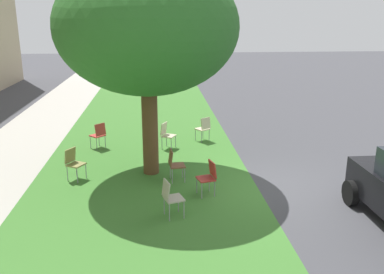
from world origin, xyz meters
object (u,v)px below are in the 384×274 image
(street_tree, at_px, (147,28))
(chair_6, at_px, (74,161))
(chair_5, at_px, (204,127))
(chair_0, at_px, (99,134))
(chair_4, at_px, (175,163))
(chair_1, at_px, (167,133))
(chair_2, at_px, (171,196))
(chair_3, at_px, (208,175))

(street_tree, relative_size, chair_6, 6.61)
(chair_5, bearing_deg, chair_0, 98.19)
(chair_0, height_order, chair_4, same)
(street_tree, relative_size, chair_4, 6.61)
(chair_6, bearing_deg, street_tree, -81.24)
(chair_0, distance_m, chair_1, 2.29)
(chair_1, bearing_deg, chair_2, 179.42)
(chair_1, xyz_separation_m, chair_6, (-2.55, 2.60, 0.00))
(street_tree, height_order, chair_5, street_tree)
(chair_0, relative_size, chair_6, 1.00)
(chair_1, bearing_deg, chair_0, 85.58)
(chair_0, height_order, chair_6, same)
(chair_5, height_order, chair_6, same)
(street_tree, bearing_deg, chair_3, -138.85)
(street_tree, distance_m, chair_6, 4.10)
(chair_3, height_order, chair_5, same)
(chair_1, xyz_separation_m, chair_3, (-3.88, -0.93, 0.00))
(street_tree, distance_m, chair_0, 4.61)
(chair_6, bearing_deg, chair_2, -133.95)
(street_tree, relative_size, chair_0, 6.61)
(chair_2, relative_size, chair_6, 1.00)
(chair_0, distance_m, chair_4, 3.92)
(chair_1, distance_m, chair_3, 3.99)
(chair_2, bearing_deg, chair_5, -13.59)
(chair_2, distance_m, chair_3, 1.50)
(chair_6, bearing_deg, chair_4, -97.43)
(chair_6, bearing_deg, chair_1, -45.52)
(chair_4, xyz_separation_m, chair_6, (0.36, 2.73, 0.00))
(chair_1, xyz_separation_m, chair_2, (-5.01, 0.05, 0.00))
(chair_2, height_order, chair_6, same)
(chair_2, distance_m, chair_6, 3.54)
(chair_0, bearing_deg, chair_4, -141.99)
(chair_1, bearing_deg, chair_4, -177.39)
(chair_5, bearing_deg, chair_3, 175.01)
(chair_4, bearing_deg, chair_0, 38.01)
(chair_1, relative_size, chair_4, 1.00)
(street_tree, height_order, chair_4, street_tree)
(chair_0, xyz_separation_m, chair_1, (-0.18, -2.28, 0.00))
(chair_4, relative_size, chair_5, 1.00)
(chair_3, height_order, chair_6, same)
(street_tree, height_order, chair_1, street_tree)
(chair_2, xyz_separation_m, chair_4, (2.10, -0.18, 0.00))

